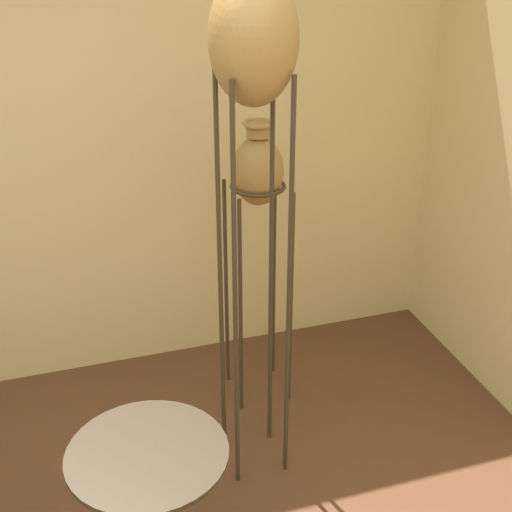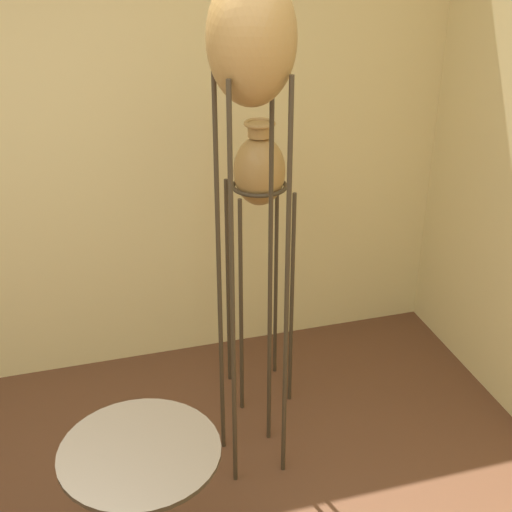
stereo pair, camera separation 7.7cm
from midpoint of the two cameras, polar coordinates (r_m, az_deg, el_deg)
The scene contains 4 objects.
wall_back at distance 3.69m, azimuth -16.74°, elevation 9.06°, with size 8.19×0.06×2.70m.
vase_stand_tall at distance 2.66m, azimuth -1.07°, elevation 16.08°, with size 0.33×0.33×2.27m.
vase_stand_medium at distance 3.37m, azimuth -0.51°, elevation 6.08°, with size 0.28×0.28×1.50m.
side_table at distance 2.67m, azimuth -9.27°, elevation -18.31°, with size 0.56×0.56×0.73m.
Camera 1 is at (-0.06, -1.40, 2.41)m, focal length 50.00 mm.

